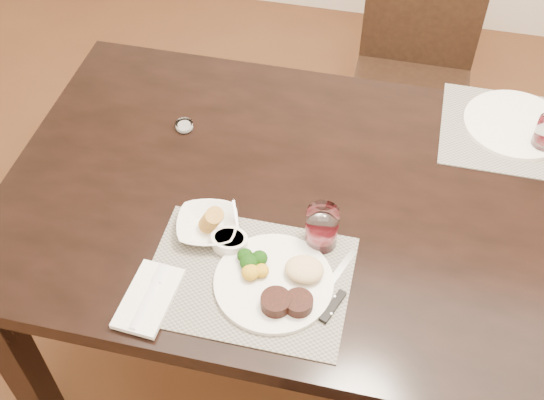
% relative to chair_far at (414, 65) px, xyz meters
% --- Properties ---
extents(ground_plane, '(4.50, 4.50, 0.00)m').
position_rel_chair_far_xyz_m(ground_plane, '(0.00, -0.93, -0.50)').
color(ground_plane, '#492617').
rests_on(ground_plane, ground).
extents(dining_table, '(2.00, 1.00, 0.75)m').
position_rel_chair_far_xyz_m(dining_table, '(0.00, -0.93, 0.16)').
color(dining_table, black).
rests_on(dining_table, ground).
extents(chair_far, '(0.42, 0.42, 0.90)m').
position_rel_chair_far_xyz_m(chair_far, '(0.00, 0.00, 0.00)').
color(chair_far, black).
rests_on(chair_far, ground).
extents(placemat_near, '(0.46, 0.34, 0.00)m').
position_rel_chair_far_xyz_m(placemat_near, '(-0.31, -1.21, 0.25)').
color(placemat_near, slate).
rests_on(placemat_near, dining_table).
extents(placemat_far, '(0.46, 0.34, 0.00)m').
position_rel_chair_far_xyz_m(placemat_far, '(0.32, -0.57, 0.25)').
color(placemat_far, slate).
rests_on(placemat_far, dining_table).
extents(dinner_plate, '(0.27, 0.27, 0.05)m').
position_rel_chair_far_xyz_m(dinner_plate, '(-0.23, -1.22, 0.27)').
color(dinner_plate, white).
rests_on(dinner_plate, placemat_near).
extents(napkin_fork, '(0.11, 0.19, 0.02)m').
position_rel_chair_far_xyz_m(napkin_fork, '(-0.51, -1.32, 0.26)').
color(napkin_fork, white).
rests_on(napkin_fork, placemat_near).
extents(steak_knife, '(0.06, 0.21, 0.01)m').
position_rel_chair_far_xyz_m(steak_knife, '(-0.11, -1.22, 0.26)').
color(steak_knife, silver).
rests_on(steak_knife, placemat_near).
extents(cracker_bowl, '(0.17, 0.17, 0.06)m').
position_rel_chair_far_xyz_m(cracker_bowl, '(-0.43, -1.10, 0.27)').
color(cracker_bowl, white).
rests_on(cracker_bowl, placemat_near).
extents(sauce_ramekin, '(0.09, 0.13, 0.07)m').
position_rel_chair_far_xyz_m(sauce_ramekin, '(-0.37, -1.13, 0.27)').
color(sauce_ramekin, white).
rests_on(sauce_ramekin, placemat_near).
extents(wine_glass_near, '(0.08, 0.08, 0.11)m').
position_rel_chair_far_xyz_m(wine_glass_near, '(-0.16, -1.07, 0.30)').
color(wine_glass_near, white).
rests_on(wine_glass_near, placemat_near).
extents(far_plate, '(0.28, 0.28, 0.01)m').
position_rel_chair_far_xyz_m(far_plate, '(0.29, -0.55, 0.26)').
color(far_plate, white).
rests_on(far_plate, placemat_far).
extents(salt_cellar, '(0.05, 0.05, 0.02)m').
position_rel_chair_far_xyz_m(salt_cellar, '(-0.60, -0.76, 0.26)').
color(salt_cellar, white).
rests_on(salt_cellar, dining_table).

